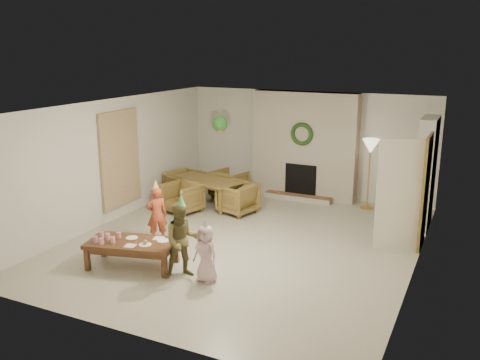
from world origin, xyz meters
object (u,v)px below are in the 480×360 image
Objects in this scene: dining_chair_left at (184,185)px; child_red at (157,215)px; dining_chair_right at (238,198)px; coffee_table_top at (132,243)px; child_plaid at (182,240)px; dining_chair_far at (229,184)px; child_pink at (206,254)px; dining_table at (207,192)px; dining_chair_near at (182,198)px.

dining_chair_left is 2.82m from child_red.
dining_chair_left is 1.00× the size of dining_chair_right.
coffee_table_top is 1.20× the size of child_plaid.
dining_chair_right is 0.69× the size of child_red.
child_plaid is (1.30, -4.20, 0.27)m from dining_chair_far.
dining_chair_far is 3.15m from child_red.
dining_chair_right reaches higher than coffee_table_top.
dining_chair_right is at bearing 121.13° from child_pink.
child_red is at bearing -66.92° from dining_table.
dining_chair_near is at bearing -115.68° from child_red.
child_pink reaches higher than dining_chair_far.
dining_table is 2.34× the size of dining_chair_near.
child_pink is at bearing -38.72° from child_plaid.
dining_chair_left is (-0.72, 0.21, 0.03)m from dining_table.
dining_chair_far is at bearing 125.81° from child_pink.
child_red reaches higher than dining_chair_left.
dining_chair_left is (-0.93, -0.52, 0.00)m from dining_chair_far.
dining_chair_far is 1.00× the size of dining_chair_left.
dining_chair_far is 0.81× the size of child_pink.
child_red is (0.51, -1.70, 0.19)m from dining_chair_near.
dining_chair_far reaches higher than dining_table.
dining_chair_right is at bearing 61.45° from child_plaid.
child_pink is (1.92, -3.47, 0.15)m from dining_table.
dining_table is at bearing -125.22° from child_red.
child_pink reaches higher than coffee_table_top.
dining_table is at bearing 90.00° from dining_chair_far.
child_pink reaches higher than dining_chair_left.
dining_table is at bearing 74.23° from child_plaid.
coffee_table_top is at bearing -58.65° from dining_chair_near.
child_plaid reaches higher than dining_table.
dining_chair_right is at bearing -147.82° from child_red.
dining_chair_left is at bearing 45.00° from dining_chair_far.
child_plaid reaches higher than dining_chair_near.
dining_chair_far is 0.69× the size of child_red.
dining_chair_right is 3.37m from child_pink.
child_pink is at bearing -36.45° from dining_chair_near.
dining_chair_far is 1.06m from dining_chair_left.
dining_chair_left is (-0.52, 0.93, 0.00)m from dining_chair_near.
dining_table is 2.34× the size of dining_chair_right.
dining_chair_far reaches higher than coffee_table_top.
child_plaid reaches higher than child_red.
child_plaid reaches higher than dining_chair_right.
dining_chair_left is at bearing -180.00° from dining_table.
dining_table is at bearing 90.00° from dining_chair_near.
child_plaid reaches higher than dining_chair_far.
child_pink is (2.64, -3.68, 0.12)m from dining_chair_left.
dining_chair_far is 1.00× the size of dining_chair_right.
child_pink is (1.02, -3.22, 0.12)m from dining_chair_right.
dining_table is 1.19× the size of coffee_table_top.
dining_chair_far is at bearing -130.59° from child_red.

